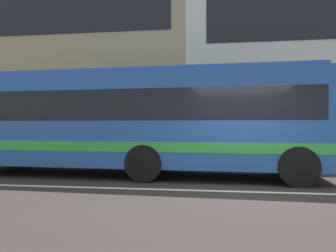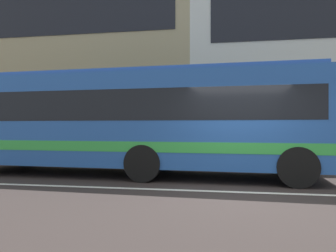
% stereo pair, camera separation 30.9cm
% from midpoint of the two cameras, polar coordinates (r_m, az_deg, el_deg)
% --- Properties ---
extents(ground_plane, '(160.00, 160.00, 0.00)m').
position_cam_midpoint_polar(ground_plane, '(7.62, 12.07, -11.33)').
color(ground_plane, '#312927').
extents(lane_centre_line, '(60.00, 0.16, 0.01)m').
position_cam_midpoint_polar(lane_centre_line, '(7.62, 12.07, -11.30)').
color(lane_centre_line, silver).
rests_on(lane_centre_line, ground_plane).
extents(apartment_block_left, '(18.26, 12.03, 13.31)m').
position_cam_midpoint_polar(apartment_block_left, '(24.96, -17.84, 11.85)').
color(apartment_block_left, tan).
rests_on(apartment_block_left, ground_plane).
extents(transit_bus, '(11.30, 3.03, 3.12)m').
position_cam_midpoint_polar(transit_bus, '(9.92, -7.33, 1.26)').
color(transit_bus, '#23519D').
rests_on(transit_bus, ground_plane).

